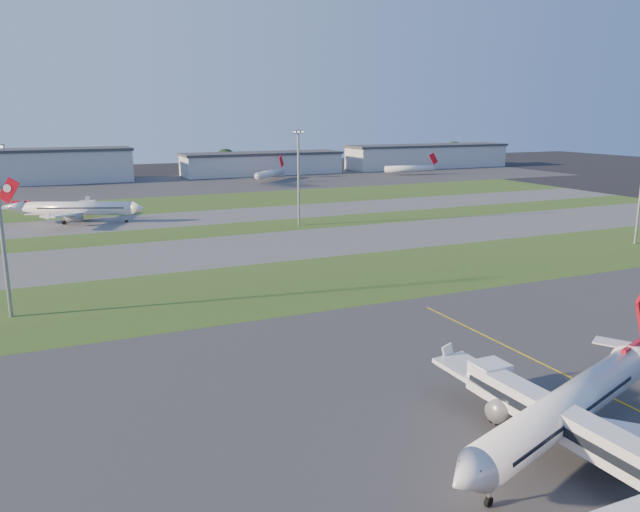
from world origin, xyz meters
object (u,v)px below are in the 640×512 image
mini_jet_near (270,173)px  light_mast_centre (298,172)px  airliner_taxiing (78,209)px  airliner_parked (567,409)px  light_mast_west (0,220)px  jet_bridge (586,434)px  mini_jet_far (410,168)px

mini_jet_near → light_mast_centre: light_mast_centre is taller
airliner_taxiing → mini_jet_near: size_ratio=1.63×
airliner_parked → light_mast_west: size_ratio=1.32×
jet_bridge → mini_jet_far: bearing=60.8°
mini_jet_far → jet_bridge: bearing=-110.0°
airliner_taxiing → light_mast_centre: size_ratio=1.36×
mini_jet_near → light_mast_centre: size_ratio=0.83×
mini_jet_far → light_mast_centre: 155.76m
airliner_parked → mini_jet_far: (129.40, 231.67, -0.62)m
airliner_parked → mini_jet_near: (55.91, 235.12, -0.62)m
mini_jet_near → mini_jet_far: size_ratio=0.75×
airliner_taxiing → mini_jet_near: bearing=-112.5°
airliner_parked → light_mast_west: 79.55m
jet_bridge → airliner_parked: size_ratio=0.79×
airliner_taxiing → jet_bridge: bearing=124.2°
light_mast_west → light_mast_centre: size_ratio=1.00×
mini_jet_far → light_mast_centre: bearing=-124.3°
airliner_parked → mini_jet_near: 241.68m
airliner_parked → airliner_taxiing: (-32.64, 147.83, 0.18)m
mini_jet_near → mini_jet_far: same height
jet_bridge → light_mast_centre: (24.81, 123.24, 10.81)m
mini_jet_far → mini_jet_near: bearing=-173.6°
mini_jet_near → airliner_taxiing: bearing=179.5°
airliner_parked → airliner_taxiing: airliner_taxiing is taller
mini_jet_near → light_mast_west: bearing=-166.0°
jet_bridge → airliner_taxiing: (-30.39, 152.14, 0.07)m
light_mast_centre → mini_jet_near: bearing=74.0°
light_mast_west → light_mast_centre: bearing=38.7°
mini_jet_near → mini_jet_far: (73.48, -3.45, 0.00)m
airliner_taxiing → mini_jet_far: size_ratio=1.23×
jet_bridge → mini_jet_far: 270.22m
mini_jet_near → light_mast_west: 201.17m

